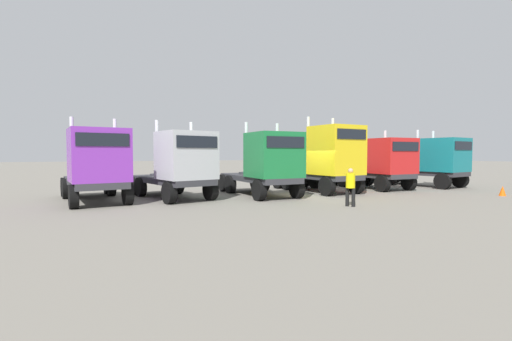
{
  "coord_description": "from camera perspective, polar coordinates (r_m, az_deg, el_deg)",
  "views": [
    {
      "loc": [
        -10.48,
        -16.71,
        2.34
      ],
      "look_at": [
        -1.88,
        2.18,
        1.35
      ],
      "focal_mm": 25.22,
      "sensor_mm": 36.0,
      "label": 1
    }
  ],
  "objects": [
    {
      "name": "semi_truck_red",
      "position": [
        24.68,
        19.35,
        1.17
      ],
      "size": [
        2.59,
        6.09,
        3.88
      ],
      "rotation": [
        0.0,
        0.0,
        -1.56
      ],
      "color": "#333338",
      "rests_on": "ground"
    },
    {
      "name": "visitor_in_hivis",
      "position": [
        16.36,
        14.76,
        -2.14
      ],
      "size": [
        0.55,
        0.55,
        1.69
      ],
      "rotation": [
        0.0,
        0.0,
        3.66
      ],
      "color": "black",
      "rests_on": "ground"
    },
    {
      "name": "semi_truck_silver",
      "position": [
        18.48,
        -11.98,
        0.88
      ],
      "size": [
        3.83,
        6.42,
        4.0
      ],
      "rotation": [
        0.0,
        0.0,
        -1.34
      ],
      "color": "#333338",
      "rests_on": "ground"
    },
    {
      "name": "ground",
      "position": [
        19.86,
        7.57,
        -4.06
      ],
      "size": [
        200.0,
        200.0,
        0.0
      ],
      "primitive_type": "plane",
      "color": "slate"
    },
    {
      "name": "semi_truck_teal",
      "position": [
        27.89,
        26.4,
        1.28
      ],
      "size": [
        3.47,
        6.62,
        3.97
      ],
      "rotation": [
        0.0,
        0.0,
        -1.42
      ],
      "color": "#333338",
      "rests_on": "ground"
    },
    {
      "name": "semi_truck_green",
      "position": [
        19.19,
        1.85,
        1.08
      ],
      "size": [
        2.72,
        6.21,
        4.01
      ],
      "rotation": [
        0.0,
        0.0,
        -1.54
      ],
      "color": "#333338",
      "rests_on": "ground"
    },
    {
      "name": "semi_truck_purple",
      "position": [
        18.25,
        -23.93,
        0.79
      ],
      "size": [
        3.31,
        6.61,
        4.04
      ],
      "rotation": [
        0.0,
        0.0,
        -1.44
      ],
      "color": "#333338",
      "rests_on": "ground"
    },
    {
      "name": "traffic_cone_near",
      "position": [
        24.05,
        34.5,
        -2.68
      ],
      "size": [
        0.36,
        0.36,
        0.55
      ],
      "primitive_type": "cone",
      "color": "#F2590C",
      "rests_on": "ground"
    },
    {
      "name": "semi_truck_yellow",
      "position": [
        21.58,
        11.52,
        1.88
      ],
      "size": [
        3.08,
        6.34,
        4.51
      ],
      "rotation": [
        0.0,
        0.0,
        -1.48
      ],
      "color": "#333338",
      "rests_on": "ground"
    }
  ]
}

